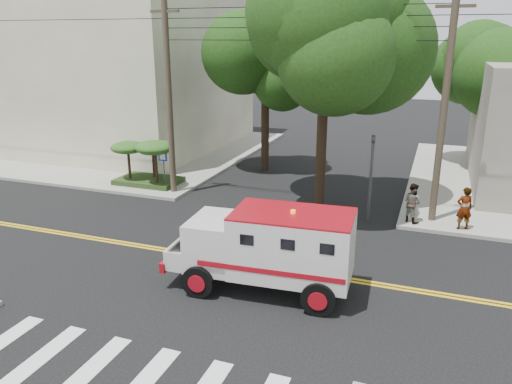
% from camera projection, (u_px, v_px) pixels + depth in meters
% --- Properties ---
extents(ground, '(100.00, 100.00, 0.00)m').
position_uv_depth(ground, '(232.00, 261.00, 17.09)').
color(ground, black).
rests_on(ground, ground).
extents(sidewalk_nw, '(17.00, 17.00, 0.15)m').
position_uv_depth(sidewalk_nw, '(125.00, 149.00, 33.61)').
color(sidewalk_nw, gray).
rests_on(sidewalk_nw, ground).
extents(building_left, '(16.00, 14.00, 10.00)m').
position_uv_depth(building_left, '(107.00, 70.00, 34.09)').
color(building_left, '#AFA790').
rests_on(building_left, sidewalk_nw).
extents(utility_pole_left, '(0.28, 0.28, 9.00)m').
position_uv_depth(utility_pole_left, '(169.00, 101.00, 22.96)').
color(utility_pole_left, '#382D23').
rests_on(utility_pole_left, ground).
extents(utility_pole_right, '(0.28, 0.28, 9.00)m').
position_uv_depth(utility_pole_right, '(443.00, 114.00, 19.21)').
color(utility_pole_right, '#382D23').
rests_on(utility_pole_right, ground).
extents(tree_main, '(6.08, 5.70, 9.85)m').
position_uv_depth(tree_main, '(335.00, 40.00, 19.85)').
color(tree_main, black).
rests_on(tree_main, ground).
extents(tree_left, '(4.48, 4.20, 7.70)m').
position_uv_depth(tree_left, '(270.00, 68.00, 26.80)').
color(tree_left, black).
rests_on(tree_left, ground).
extents(tree_right, '(4.80, 4.50, 8.20)m').
position_uv_depth(tree_right, '(499.00, 61.00, 26.45)').
color(tree_right, black).
rests_on(tree_right, ground).
extents(traffic_signal, '(0.15, 0.18, 3.60)m').
position_uv_depth(traffic_signal, '(371.00, 169.00, 20.18)').
color(traffic_signal, '#3F3F42').
rests_on(traffic_signal, ground).
extents(accessibility_sign, '(0.45, 0.10, 2.02)m').
position_uv_depth(accessibility_sign, '(164.00, 165.00, 24.25)').
color(accessibility_sign, '#3F3F42').
rests_on(accessibility_sign, ground).
extents(palm_planter, '(3.52, 2.63, 2.36)m').
position_uv_depth(palm_planter, '(146.00, 155.00, 24.98)').
color(palm_planter, '#1E3314').
rests_on(palm_planter, sidewalk_nw).
extents(armored_truck, '(5.70, 2.57, 2.54)m').
position_uv_depth(armored_truck, '(268.00, 246.00, 14.74)').
color(armored_truck, beige).
rests_on(armored_truck, ground).
extents(pedestrian_a, '(0.73, 0.60, 1.71)m').
position_uv_depth(pedestrian_a, '(464.00, 208.00, 19.25)').
color(pedestrian_a, gray).
rests_on(pedestrian_a, sidewalk_ne).
extents(pedestrian_b, '(0.99, 0.96, 1.62)m').
position_uv_depth(pedestrian_b, '(412.00, 203.00, 20.05)').
color(pedestrian_b, gray).
rests_on(pedestrian_b, sidewalk_ne).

